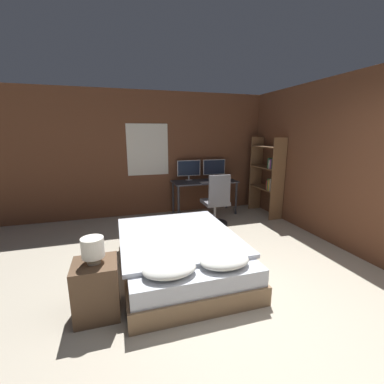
{
  "coord_description": "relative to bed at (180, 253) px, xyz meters",
  "views": [
    {
      "loc": [
        -1.37,
        -1.63,
        1.82
      ],
      "look_at": [
        -0.02,
        2.8,
        0.75
      ],
      "focal_mm": 24.0,
      "sensor_mm": 36.0,
      "label": 1
    }
  ],
  "objects": [
    {
      "name": "bookshelf",
      "position": [
        2.47,
        1.76,
        0.71
      ],
      "size": [
        0.32,
        0.9,
        1.73
      ],
      "color": "brown",
      "rests_on": "ground_plane"
    },
    {
      "name": "keyboard",
      "position": [
        1.16,
        2.07,
        0.53
      ],
      "size": [
        0.34,
        0.13,
        0.02
      ],
      "color": "#B7B7BC",
      "rests_on": "desk"
    },
    {
      "name": "monitor_left",
      "position": [
        0.85,
        2.48,
        0.79
      ],
      "size": [
        0.54,
        0.16,
        0.46
      ],
      "color": "#B7B7BC",
      "rests_on": "desk"
    },
    {
      "name": "nightstand",
      "position": [
        -1.02,
        -0.61,
        0.05
      ],
      "size": [
        0.43,
        0.41,
        0.58
      ],
      "color": "brown",
      "rests_on": "ground_plane"
    },
    {
      "name": "office_chair",
      "position": [
        1.12,
        1.47,
        0.19
      ],
      "size": [
        0.52,
        0.52,
        1.05
      ],
      "color": "black",
      "rests_on": "ground_plane"
    },
    {
      "name": "computer_mouse",
      "position": [
        1.42,
        2.07,
        0.54
      ],
      "size": [
        0.07,
        0.05,
        0.04
      ],
      "color": "#B7B7BC",
      "rests_on": "desk"
    },
    {
      "name": "bed",
      "position": [
        0.0,
        0.0,
        0.0
      ],
      "size": [
        1.53,
        2.08,
        0.54
      ],
      "color": "#846647",
      "rests_on": "ground_plane"
    },
    {
      "name": "wall_side_right",
      "position": [
        2.68,
        0.05,
        1.11
      ],
      "size": [
        0.06,
        12.0,
        2.7
      ],
      "color": "brown",
      "rests_on": "ground_plane"
    },
    {
      "name": "desk",
      "position": [
        1.16,
        2.27,
        0.43
      ],
      "size": [
        1.44,
        0.62,
        0.76
      ],
      "color": "#38383D",
      "rests_on": "ground_plane"
    },
    {
      "name": "ground_plane",
      "position": [
        0.6,
        -1.45,
        -0.24
      ],
      "size": [
        20.0,
        20.0,
        0.0
      ],
      "primitive_type": "plane",
      "color": "#B2A893"
    },
    {
      "name": "wall_back",
      "position": [
        0.59,
        2.65,
        1.12
      ],
      "size": [
        12.0,
        0.08,
        2.7
      ],
      "color": "brown",
      "rests_on": "ground_plane"
    },
    {
      "name": "bedside_lamp",
      "position": [
        -1.02,
        -0.61,
        0.5
      ],
      "size": [
        0.22,
        0.22,
        0.26
      ],
      "color": "gray",
      "rests_on": "nightstand"
    },
    {
      "name": "monitor_right",
      "position": [
        1.46,
        2.48,
        0.79
      ],
      "size": [
        0.54,
        0.16,
        0.46
      ],
      "color": "#B7B7BC",
      "rests_on": "desk"
    }
  ]
}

